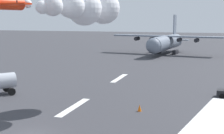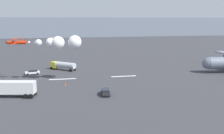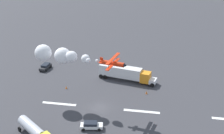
{
  "view_description": "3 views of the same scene",
  "coord_description": "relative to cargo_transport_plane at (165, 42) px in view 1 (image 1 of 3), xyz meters",
  "views": [
    {
      "loc": [
        -23.06,
        -14.86,
        10.05
      ],
      "look_at": [
        19.99,
        -1.34,
        3.22
      ],
      "focal_mm": 51.04,
      "sensor_mm": 36.0,
      "label": 1
    },
    {
      "loc": [
        9.84,
        -73.52,
        17.7
      ],
      "look_at": [
        24.71,
        0.0,
        3.14
      ],
      "focal_mm": 39.35,
      "sensor_mm": 36.0,
      "label": 2
    },
    {
      "loc": [
        -14.54,
        64.98,
        39.02
      ],
      "look_at": [
        -2.93,
        0.51,
        10.4
      ],
      "focal_mm": 54.59,
      "sensor_mm": 36.0,
      "label": 3
    }
  ],
  "objects": [
    {
      "name": "cargo_transport_plane",
      "position": [
        0.0,
        0.0,
        0.0
      ],
      "size": [
        25.11,
        31.96,
        11.35
      ],
      "color": "slate",
      "rests_on": "ground"
    },
    {
      "name": "runway_stripe_4",
      "position": [
        -39.24,
        2.12,
        -3.45
      ],
      "size": [
        8.0,
        0.9,
        0.01
      ],
      "primitive_type": "cube",
      "color": "white",
      "rests_on": "ground"
    },
    {
      "name": "runway_stripe_3",
      "position": [
        -58.24,
        2.12,
        -3.45
      ],
      "size": [
        8.0,
        0.9,
        0.01
      ],
      "primitive_type": "cube",
      "color": "white",
      "rests_on": "ground"
    },
    {
      "name": "traffic_cone_far",
      "position": [
        -57.58,
        -5.49,
        -3.08
      ],
      "size": [
        0.44,
        0.44,
        0.75
      ],
      "primitive_type": "cone",
      "color": "orange",
      "rests_on": "ground"
    },
    {
      "name": "stunt_biplane_red",
      "position": [
        -58.68,
        0.33,
        7.83
      ],
      "size": [
        21.53,
        8.34,
        3.93
      ],
      "color": "red"
    }
  ]
}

